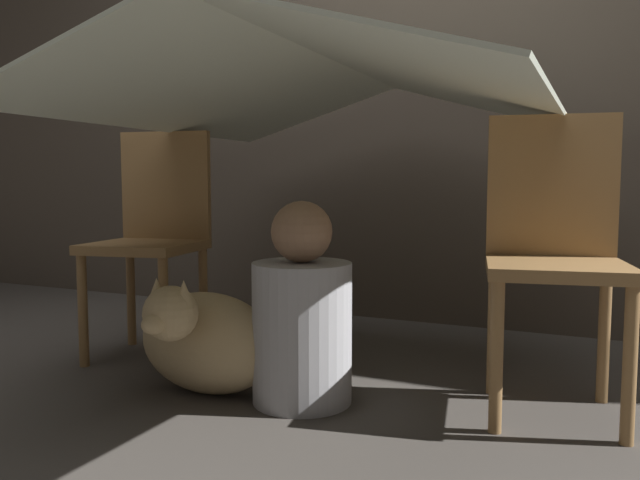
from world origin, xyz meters
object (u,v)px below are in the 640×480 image
(dog, at_px, (204,339))
(person_front, at_px, (302,319))
(chair_left, at_px, (154,231))
(chair_right, at_px, (554,246))

(dog, bearing_deg, person_front, 13.80)
(person_front, distance_m, dog, 0.33)
(chair_left, distance_m, dog, 0.66)
(person_front, height_order, dog, person_front)
(person_front, bearing_deg, dog, -166.20)
(chair_right, bearing_deg, person_front, -170.39)
(dog, bearing_deg, chair_right, 18.41)
(chair_left, height_order, chair_right, same)
(person_front, bearing_deg, chair_right, 20.38)
(chair_left, bearing_deg, dog, -46.12)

